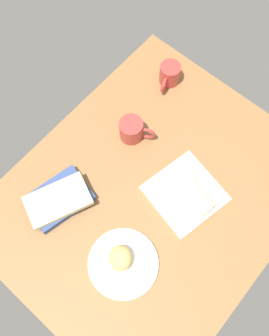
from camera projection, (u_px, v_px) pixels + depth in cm
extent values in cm
cube|color=olive|center=(151.00, 196.00, 135.31)|extent=(110.00, 90.00, 4.00)
cylinder|color=white|center=(123.00, 264.00, 124.12)|extent=(23.50, 23.50, 1.40)
ellipsoid|color=tan|center=(121.00, 258.00, 120.99)|extent=(11.41, 11.39, 6.28)
cube|color=white|center=(185.00, 193.00, 132.73)|extent=(27.67, 27.67, 1.60)
cylinder|color=silver|center=(172.00, 184.00, 131.93)|extent=(5.69, 5.69, 2.22)
cylinder|color=#C76A1F|center=(173.00, 184.00, 131.17)|extent=(4.66, 4.66, 0.40)
cylinder|color=beige|center=(197.00, 196.00, 128.33)|extent=(8.24, 13.90, 6.13)
cube|color=#33477F|center=(59.00, 199.00, 131.06)|extent=(24.04, 19.20, 3.41)
cube|color=beige|center=(58.00, 201.00, 127.81)|extent=(24.72, 19.88, 2.43)
cylinder|color=#B23833|center=(170.00, 74.00, 146.60)|extent=(8.00, 8.00, 8.72)
cylinder|color=olive|center=(171.00, 68.00, 143.09)|extent=(6.56, 6.56, 0.40)
torus|color=#B23833|center=(165.00, 84.00, 144.82)|extent=(6.50, 3.02, 6.43)
cylinder|color=#B23833|center=(131.00, 130.00, 137.63)|extent=(8.77, 8.77, 9.04)
cylinder|color=#A57139|center=(131.00, 125.00, 133.97)|extent=(7.19, 7.19, 0.40)
torus|color=#B23833|center=(147.00, 133.00, 137.09)|extent=(4.00, 6.48, 6.62)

